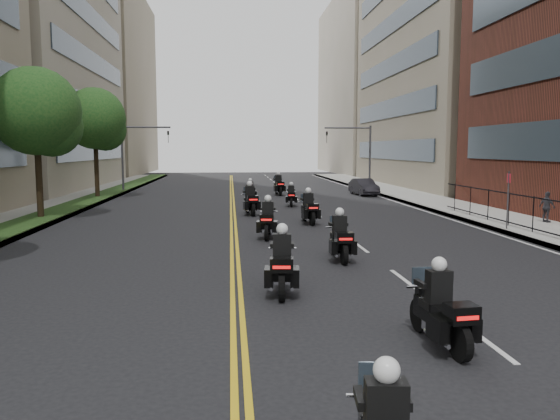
% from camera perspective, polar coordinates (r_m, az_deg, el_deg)
% --- Properties ---
extents(sidewalk_right, '(4.00, 90.00, 0.15)m').
position_cam_1_polar(sidewalk_right, '(32.68, 19.37, -0.17)').
color(sidewalk_right, gray).
rests_on(sidewalk_right, ground).
extents(sidewalk_left, '(4.00, 90.00, 0.15)m').
position_cam_1_polar(sidewalk_left, '(31.50, -24.51, -0.62)').
color(sidewalk_left, gray).
rests_on(sidewalk_left, ground).
extents(grass_strip, '(2.00, 90.00, 0.04)m').
position_cam_1_polar(grass_strip, '(31.23, -23.13, -0.44)').
color(grass_strip, '#173513').
rests_on(grass_strip, sidewalk_left).
extents(building_right_tan, '(15.11, 28.00, 30.00)m').
position_cam_1_polar(building_right_tan, '(58.47, 19.01, 17.30)').
color(building_right_tan, gray).
rests_on(building_right_tan, ground).
extents(building_right_far, '(15.00, 28.00, 26.00)m').
position_cam_1_polar(building_right_far, '(86.19, 10.60, 12.56)').
color(building_right_far, gray).
rests_on(building_right_far, ground).
extents(building_left_far, '(16.00, 28.00, 26.00)m').
position_cam_1_polar(building_left_far, '(85.52, -19.47, 12.35)').
color(building_left_far, gray).
rests_on(building_left_far, ground).
extents(traffic_signal_right, '(4.09, 0.20, 5.60)m').
position_cam_1_polar(traffic_signal_right, '(47.82, 8.27, 6.45)').
color(traffic_signal_right, '#3F3F44').
rests_on(traffic_signal_right, ground).
extents(traffic_signal_left, '(4.09, 0.20, 5.60)m').
position_cam_1_polar(traffic_signal_left, '(47.19, -15.03, 6.30)').
color(traffic_signal_left, '#3F3F44').
rests_on(traffic_signal_left, ground).
extents(motorcycle_1, '(0.62, 2.24, 1.65)m').
position_cam_1_polar(motorcycle_1, '(10.53, 16.50, -10.19)').
color(motorcycle_1, black).
rests_on(motorcycle_1, ground).
extents(motorcycle_2, '(0.68, 2.39, 1.76)m').
position_cam_1_polar(motorcycle_2, '(13.71, 0.22, -5.88)').
color(motorcycle_2, black).
rests_on(motorcycle_2, ground).
extents(motorcycle_3, '(0.54, 2.32, 1.71)m').
position_cam_1_polar(motorcycle_3, '(17.83, 6.31, -3.11)').
color(motorcycle_3, black).
rests_on(motorcycle_3, ground).
extents(motorcycle_4, '(0.70, 2.37, 1.75)m').
position_cam_1_polar(motorcycle_4, '(22.16, -1.29, -1.17)').
color(motorcycle_4, black).
rests_on(motorcycle_4, ground).
extents(motorcycle_5, '(0.63, 2.37, 1.75)m').
position_cam_1_polar(motorcycle_5, '(26.39, 3.03, 0.05)').
color(motorcycle_5, black).
rests_on(motorcycle_5, ground).
extents(motorcycle_6, '(0.75, 2.52, 1.86)m').
position_cam_1_polar(motorcycle_6, '(30.00, -3.12, 0.90)').
color(motorcycle_6, black).
rests_on(motorcycle_6, ground).
extents(motorcycle_7, '(0.56, 2.07, 1.53)m').
position_cam_1_polar(motorcycle_7, '(34.50, 1.18, 1.41)').
color(motorcycle_7, black).
rests_on(motorcycle_7, ground).
extents(motorcycle_8, '(0.55, 2.09, 1.54)m').
position_cam_1_polar(motorcycle_8, '(38.72, -3.10, 1.95)').
color(motorcycle_8, black).
rests_on(motorcycle_8, ground).
extents(motorcycle_9, '(0.66, 2.50, 1.85)m').
position_cam_1_polar(motorcycle_9, '(42.78, -0.15, 2.55)').
color(motorcycle_9, black).
rests_on(motorcycle_9, ground).
extents(parked_sedan, '(1.67, 4.01, 1.29)m').
position_cam_1_polar(parked_sedan, '(43.27, 8.75, 2.40)').
color(parked_sedan, black).
rests_on(parked_sedan, ground).
extents(pedestrian_c, '(0.60, 0.92, 1.46)m').
position_cam_1_polar(pedestrian_c, '(28.68, 26.12, 0.28)').
color(pedestrian_c, '#39393F').
rests_on(pedestrian_c, sidewalk_right).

